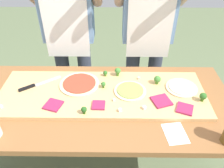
{
  "coord_description": "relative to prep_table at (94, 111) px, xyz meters",
  "views": [
    {
      "loc": [
        0.14,
        -1.08,
        1.75
      ],
      "look_at": [
        0.12,
        0.04,
        0.88
      ],
      "focal_mm": 36.18,
      "sensor_mm": 36.0,
      "label": 1
    }
  ],
  "objects": [
    {
      "name": "ground_plane",
      "position": [
        0.0,
        0.0,
        -0.68
      ],
      "size": [
        8.0,
        8.0,
        0.0
      ],
      "primitive_type": "plane",
      "color": "#60704C"
    },
    {
      "name": "prep_table",
      "position": [
        0.0,
        0.0,
        0.0
      ],
      "size": [
        1.81,
        0.79,
        0.77
      ],
      "color": "brown",
      "rests_on": "ground"
    },
    {
      "name": "cutting_board",
      "position": [
        0.06,
        0.05,
        0.11
      ],
      "size": [
        1.35,
        0.47,
        0.03
      ],
      "primitive_type": "cube",
      "color": "tan",
      "rests_on": "prep_table"
    },
    {
      "name": "chefs_knife",
      "position": [
        -0.4,
        0.11,
        0.13
      ],
      "size": [
        0.25,
        0.19,
        0.02
      ],
      "color": "#B7BABF",
      "rests_on": "cutting_board"
    },
    {
      "name": "pizza_whole_tomato_red",
      "position": [
        -0.1,
        0.13,
        0.13
      ],
      "size": [
        0.27,
        0.27,
        0.02
      ],
      "color": "beige",
      "rests_on": "cutting_board"
    },
    {
      "name": "pizza_whole_pesto_green",
      "position": [
        0.24,
        0.06,
        0.13
      ],
      "size": [
        0.21,
        0.21,
        0.02
      ],
      "color": "beige",
      "rests_on": "cutting_board"
    },
    {
      "name": "pizza_whole_cheese_artichoke",
      "position": [
        0.59,
        0.1,
        0.13
      ],
      "size": [
        0.21,
        0.21,
        0.02
      ],
      "color": "beige",
      "rests_on": "cutting_board"
    },
    {
      "name": "pizza_slice_near_right",
      "position": [
        0.43,
        -0.04,
        0.13
      ],
      "size": [
        0.14,
        0.14,
        0.01
      ],
      "primitive_type": "cube",
      "rotation": [
        0.0,
        0.0,
        0.33
      ],
      "color": "#9E234C",
      "rests_on": "cutting_board"
    },
    {
      "name": "pizza_slice_center",
      "position": [
        0.04,
        -0.08,
        0.13
      ],
      "size": [
        0.08,
        0.08,
        0.01
      ],
      "primitive_type": "cube",
      "rotation": [
        0.0,
        0.0,
        -0.02
      ],
      "color": "#9E234C",
      "rests_on": "cutting_board"
    },
    {
      "name": "pizza_slice_far_left",
      "position": [
        -0.23,
        -0.08,
        0.13
      ],
      "size": [
        0.12,
        0.12,
        0.01
      ],
      "primitive_type": "cube",
      "rotation": [
        0.0,
        0.0,
        -0.31
      ],
      "color": "#9E234C",
      "rests_on": "cutting_board"
    },
    {
      "name": "pizza_slice_far_right",
      "position": [
        0.56,
        -0.1,
        0.13
      ],
      "size": [
        0.12,
        0.12,
        0.01
      ],
      "primitive_type": "cube",
      "rotation": [
        0.0,
        0.0,
        -0.38
      ],
      "color": "#9E234C",
      "rests_on": "cutting_board"
    },
    {
      "name": "broccoli_floret_front_left",
      "position": [
        0.07,
        0.23,
        0.15
      ],
      "size": [
        0.03,
        0.03,
        0.04
      ],
      "color": "#366618",
      "rests_on": "cutting_board"
    },
    {
      "name": "broccoli_floret_center_right",
      "position": [
        0.16,
        0.24,
        0.16
      ],
      "size": [
        0.04,
        0.04,
        0.06
      ],
      "color": "#487A23",
      "rests_on": "cutting_board"
    },
    {
      "name": "broccoli_floret_back_left",
      "position": [
        -0.04,
        -0.14,
        0.15
      ],
      "size": [
        0.03,
        0.03,
        0.05
      ],
      "color": "#2C5915",
      "rests_on": "cutting_board"
    },
    {
      "name": "broccoli_floret_center_left",
      "position": [
        0.06,
        0.1,
        0.15
      ],
      "size": [
        0.03,
        0.03,
        0.05
      ],
      "color": "#3F7220",
      "rests_on": "cutting_board"
    },
    {
      "name": "broccoli_floret_front_mid",
      "position": [
        0.68,
        -0.03,
        0.16
      ],
      "size": [
        0.04,
        0.04,
        0.06
      ],
      "color": "#366618",
      "rests_on": "cutting_board"
    },
    {
      "name": "broccoli_floret_back_right",
      "position": [
        0.43,
        0.15,
        0.16
      ],
      "size": [
        0.05,
        0.05,
        0.06
      ],
      "color": "#487A23",
      "rests_on": "cutting_board"
    },
    {
      "name": "cheese_crumble_a",
      "position": [
        -0.55,
        -0.1,
        0.13
      ],
      "size": [
        0.02,
        0.02,
        0.02
      ],
      "primitive_type": "cube",
      "rotation": [
        0.0,
        0.0,
        1.18
      ],
      "color": "white",
      "rests_on": "cutting_board"
    },
    {
      "name": "cheese_crumble_b",
      "position": [
        0.17,
        -0.12,
        0.13
      ],
      "size": [
        0.02,
        0.02,
        0.02
      ],
      "primitive_type": "cube",
      "rotation": [
        0.0,
        0.0,
        0.21
      ],
      "color": "white",
      "rests_on": "cutting_board"
    },
    {
      "name": "cheese_crumble_c",
      "position": [
        0.32,
        -0.1,
        0.13
      ],
      "size": [
        0.03,
        0.03,
        0.02
      ],
      "primitive_type": "cube",
      "rotation": [
        0.0,
        0.0,
        0.51
      ],
      "color": "white",
      "rests_on": "cutting_board"
    },
    {
      "name": "cheese_crumble_d",
      "position": [
        0.31,
        0.2,
        0.13
      ],
      "size": [
        0.02,
        0.02,
        0.02
      ],
      "primitive_type": "cube",
      "rotation": [
        0.0,
        0.0,
        1.46
      ],
      "color": "silver",
      "rests_on": "cutting_board"
    },
    {
      "name": "cheese_crumble_e",
      "position": [
        0.14,
        -0.03,
        0.13
      ],
      "size": [
        0.02,
        0.02,
        0.01
      ],
      "primitive_type": "cube",
      "rotation": [
        0.0,
        0.0,
        0.1
      ],
      "color": "white",
      "rests_on": "cutting_board"
    },
    {
      "name": "recipe_note",
      "position": [
        0.47,
        -0.27,
        0.1
      ],
      "size": [
        0.14,
        0.17,
        0.0
      ],
      "primitive_type": "cube",
      "rotation": [
        0.0,
        0.0,
        0.15
      ],
      "color": "white",
      "rests_on": "prep_table"
    },
    {
      "name": "cook_left",
      "position": [
        -0.23,
        0.62,
        0.32
      ],
      "size": [
        0.54,
        0.39,
        1.67
      ],
      "color": "#333847",
      "rests_on": "ground"
    },
    {
      "name": "cook_right",
      "position": [
        0.4,
        0.62,
        0.32
      ],
      "size": [
        0.54,
        0.39,
        1.67
      ],
      "color": "#333847",
      "rests_on": "ground"
    }
  ]
}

